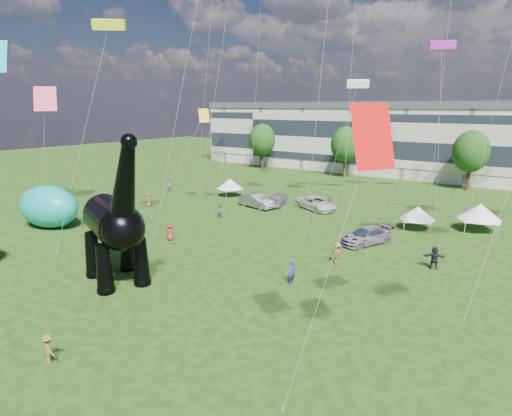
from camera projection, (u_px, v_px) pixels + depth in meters
The scene contains 15 objects.
ground at pixel (158, 302), 27.56m from camera, with size 220.00×220.00×0.00m, color #16330C.
terrace_row at pixel (387, 141), 79.18m from camera, with size 78.00×11.00×12.00m, color beige.
tree_far_left at pixel (262, 137), 84.86m from camera, with size 5.20×5.20×9.44m.
tree_mid_left at pixel (346, 142), 74.41m from camera, with size 5.20×5.20×9.44m.
tree_mid_right at pixel (471, 148), 62.80m from camera, with size 5.20×5.20×9.44m.
dinosaur_sculpture at pixel (111, 222), 30.56m from camera, with size 13.50×6.72×11.23m.
car_silver at pixel (277, 199), 54.10m from camera, with size 1.88×4.67×1.59m, color silver.
car_grey at pixel (257, 201), 53.03m from camera, with size 1.76×5.05×1.66m, color slate.
car_white at pixel (316, 203), 51.99m from camera, with size 2.65×5.74×1.60m, color silver.
car_dark at pixel (366, 236), 39.04m from camera, with size 2.13×5.24×1.52m, color #595960.
gazebo_near at pixel (418, 213), 43.54m from camera, with size 4.35×4.35×2.39m.
gazebo_far at pixel (480, 212), 42.79m from camera, with size 5.19×5.19×2.82m.
gazebo_left at pixel (230, 184), 59.60m from camera, with size 4.59×4.59×2.47m.
inflatable_teal at pixel (49, 206), 44.17m from camera, with size 7.07×4.42×4.42m, color #0D9E95.
visitors at pixel (270, 228), 41.10m from camera, with size 53.47×45.90×1.82m.
Camera 1 is at (20.23, -16.59, 12.33)m, focal length 30.00 mm.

